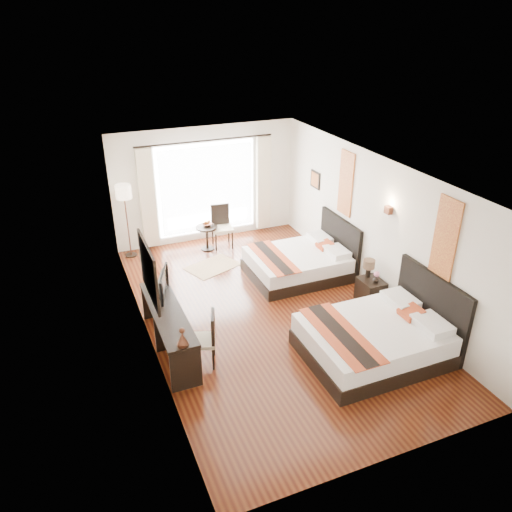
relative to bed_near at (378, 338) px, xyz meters
name	(u,v)px	position (x,y,z in m)	size (l,w,h in m)	color
floor	(268,313)	(-1.17, 1.85, -0.34)	(4.50, 7.50, 0.01)	#3A130A
ceiling	(270,171)	(-1.17, 1.85, 2.46)	(4.50, 7.50, 0.02)	white
wall_headboard	(375,227)	(1.08, 1.85, 1.07)	(0.01, 7.50, 2.80)	silver
wall_desk	(143,269)	(-3.41, 1.85, 1.07)	(0.01, 7.50, 2.80)	silver
wall_window	(206,185)	(-1.17, 5.60, 1.07)	(4.50, 0.01, 2.80)	silver
wall_entry	(398,374)	(-1.17, -1.89, 1.07)	(4.50, 0.01, 2.80)	silver
window_glass	(207,189)	(-1.17, 5.58, 0.97)	(2.40, 0.02, 2.20)	white
sheer_curtain	(207,189)	(-1.17, 5.52, 0.97)	(2.30, 0.02, 2.10)	white
drape_left	(148,199)	(-2.62, 5.48, 0.95)	(0.35, 0.14, 2.35)	beige
drape_right	(263,183)	(0.28, 5.48, 0.95)	(0.35, 0.14, 2.35)	beige
art_panel_near	(445,239)	(1.06, 0.00, 1.62)	(0.03, 0.50, 1.35)	maroon
art_panel_far	(346,183)	(1.06, 2.97, 1.62)	(0.03, 0.50, 1.35)	maroon
wall_sconce	(388,210)	(1.02, 1.44, 1.59)	(0.10, 0.14, 0.14)	#482719
mirror_frame	(149,271)	(-3.39, 1.47, 1.22)	(0.04, 1.25, 0.95)	black
mirror_glass	(150,271)	(-3.36, 1.47, 1.22)	(0.01, 1.12, 0.82)	white
bed_near	(378,338)	(0.00, 0.00, 0.00)	(2.28, 1.78, 1.29)	black
bed_far	(301,262)	(0.10, 2.97, -0.03)	(2.08, 1.62, 1.17)	black
nightstand	(371,291)	(0.84, 1.44, -0.09)	(0.42, 0.51, 0.49)	black
table_lamp	(369,265)	(0.84, 1.59, 0.41)	(0.23, 0.23, 0.36)	black
vase	(376,279)	(0.86, 1.34, 0.23)	(0.12, 0.12, 0.13)	black
console_desk	(169,330)	(-3.16, 1.47, 0.04)	(0.50, 2.20, 0.76)	black
television	(160,284)	(-3.14, 2.02, 0.64)	(0.77, 0.10, 0.45)	black
bronze_figurine	(182,338)	(-3.16, 0.47, 0.56)	(0.18, 0.18, 0.27)	#482719
desk_chair	(203,348)	(-2.74, 0.89, -0.05)	(0.56, 0.56, 0.94)	#BFB593
floor_lamp	(124,197)	(-3.15, 5.30, 1.13)	(0.35, 0.35, 1.73)	black
side_table	(207,238)	(-1.39, 4.96, -0.04)	(0.51, 0.51, 0.59)	black
fruit_bowl	(207,225)	(-1.36, 5.00, 0.28)	(0.23, 0.23, 0.06)	#453118
window_chair	(222,234)	(-1.00, 4.99, -0.02)	(0.53, 0.53, 1.02)	#BFB593
jute_rug	(213,266)	(-1.56, 4.05, -0.33)	(1.11, 0.76, 0.01)	#9F895F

